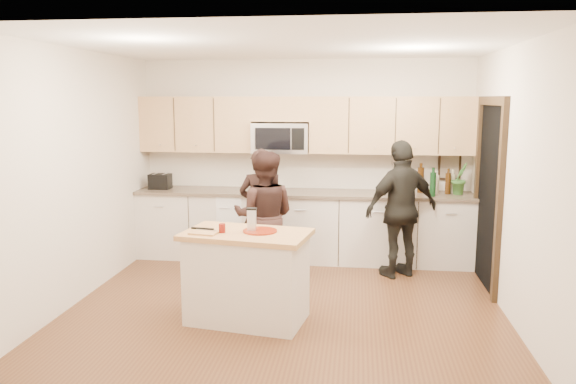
# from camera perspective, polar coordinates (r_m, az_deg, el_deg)

# --- Properties ---
(floor) EXTENTS (4.50, 4.50, 0.00)m
(floor) POSITION_cam_1_polar(r_m,az_deg,el_deg) (6.16, -0.11, -11.21)
(floor) COLOR brown
(floor) RESTS_ON ground
(room_shell) EXTENTS (4.52, 4.02, 2.71)m
(room_shell) POSITION_cam_1_polar(r_m,az_deg,el_deg) (5.78, -0.11, 5.07)
(room_shell) COLOR beige
(room_shell) RESTS_ON ground
(back_cabinetry) EXTENTS (4.50, 0.66, 0.94)m
(back_cabinetry) POSITION_cam_1_polar(r_m,az_deg,el_deg) (7.63, 1.49, -3.42)
(back_cabinetry) COLOR beige
(back_cabinetry) RESTS_ON ground
(upper_cabinetry) EXTENTS (4.50, 0.33, 0.75)m
(upper_cabinetry) POSITION_cam_1_polar(r_m,az_deg,el_deg) (7.59, 1.90, 6.97)
(upper_cabinetry) COLOR tan
(upper_cabinetry) RESTS_ON ground
(microwave) EXTENTS (0.76, 0.41, 0.40)m
(microwave) POSITION_cam_1_polar(r_m,az_deg,el_deg) (7.60, -0.72, 5.52)
(microwave) COLOR silver
(microwave) RESTS_ON ground
(doorway) EXTENTS (0.06, 1.25, 2.20)m
(doorway) POSITION_cam_1_polar(r_m,az_deg,el_deg) (6.86, 19.72, 0.39)
(doorway) COLOR black
(doorway) RESTS_ON ground
(framed_picture) EXTENTS (0.30, 0.03, 0.38)m
(framed_picture) POSITION_cam_1_polar(r_m,az_deg,el_deg) (7.84, 16.08, 2.56)
(framed_picture) COLOR black
(framed_picture) RESTS_ON ground
(dish_towel) EXTENTS (0.34, 0.60, 0.48)m
(dish_towel) POSITION_cam_1_polar(r_m,az_deg,el_deg) (7.53, -5.85, -1.08)
(dish_towel) COLOR white
(dish_towel) RESTS_ON ground
(island) EXTENTS (1.30, 0.89, 0.90)m
(island) POSITION_cam_1_polar(r_m,az_deg,el_deg) (5.57, -4.19, -8.53)
(island) COLOR beige
(island) RESTS_ON ground
(red_plate) EXTENTS (0.33, 0.33, 0.02)m
(red_plate) POSITION_cam_1_polar(r_m,az_deg,el_deg) (5.45, -2.86, -3.97)
(red_plate) COLOR maroon
(red_plate) RESTS_ON island
(box_grater) EXTENTS (0.10, 0.07, 0.22)m
(box_grater) POSITION_cam_1_polar(r_m,az_deg,el_deg) (5.43, -3.71, -2.73)
(box_grater) COLOR silver
(box_grater) RESTS_ON red_plate
(drink_glass) EXTENTS (0.06, 0.06, 0.09)m
(drink_glass) POSITION_cam_1_polar(r_m,az_deg,el_deg) (5.44, -6.71, -3.67)
(drink_glass) COLOR maroon
(drink_glass) RESTS_ON island
(cutting_board) EXTENTS (0.28, 0.20, 0.02)m
(cutting_board) POSITION_cam_1_polar(r_m,az_deg,el_deg) (5.42, -8.56, -4.14)
(cutting_board) COLOR #B18A4A
(cutting_board) RESTS_ON island
(tongs) EXTENTS (0.23, 0.07, 0.02)m
(tongs) POSITION_cam_1_polar(r_m,az_deg,el_deg) (5.52, -8.68, -3.70)
(tongs) COLOR black
(tongs) RESTS_ON cutting_board
(knife) EXTENTS (0.21, 0.06, 0.01)m
(knife) POSITION_cam_1_polar(r_m,az_deg,el_deg) (5.49, -8.32, -3.83)
(knife) COLOR silver
(knife) RESTS_ON cutting_board
(toaster) EXTENTS (0.28, 0.22, 0.21)m
(toaster) POSITION_cam_1_polar(r_m,az_deg,el_deg) (7.94, -12.85, 1.06)
(toaster) COLOR black
(toaster) RESTS_ON back_cabinetry
(bottle_cluster) EXTENTS (0.49, 0.37, 0.39)m
(bottle_cluster) POSITION_cam_1_polar(r_m,az_deg,el_deg) (7.57, 14.79, 1.13)
(bottle_cluster) COLOR #391F0A
(bottle_cluster) RESTS_ON back_cabinetry
(orchid) EXTENTS (0.29, 0.30, 0.42)m
(orchid) POSITION_cam_1_polar(r_m,az_deg,el_deg) (7.62, 17.04, 1.33)
(orchid) COLOR #3C732E
(orchid) RESTS_ON back_cabinetry
(woman_left) EXTENTS (0.60, 0.42, 1.57)m
(woman_left) POSITION_cam_1_polar(r_m,az_deg,el_deg) (7.01, -2.71, -1.97)
(woman_left) COLOR black
(woman_left) RESTS_ON ground
(woman_center) EXTENTS (0.76, 0.59, 1.57)m
(woman_center) POSITION_cam_1_polar(r_m,az_deg,el_deg) (6.72, -2.41, -2.47)
(woman_center) COLOR black
(woman_center) RESTS_ON ground
(woman_right) EXTENTS (1.06, 0.86, 1.69)m
(woman_right) POSITION_cam_1_polar(r_m,az_deg,el_deg) (6.97, 11.46, -1.73)
(woman_right) COLOR black
(woman_right) RESTS_ON ground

